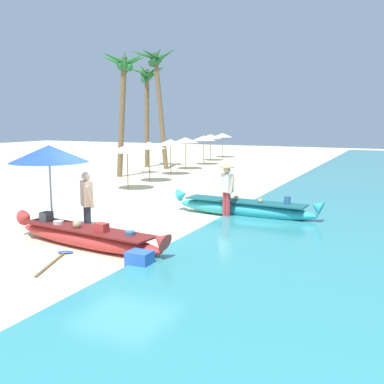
% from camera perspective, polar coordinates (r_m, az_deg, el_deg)
% --- Properties ---
extents(ground_plane, '(80.00, 80.00, 0.00)m').
position_cam_1_polar(ground_plane, '(11.88, -8.71, -5.33)').
color(ground_plane, beige).
extents(boat_red_foreground, '(4.68, 1.20, 0.73)m').
position_cam_1_polar(boat_red_foreground, '(10.81, -13.23, -5.50)').
color(boat_red_foreground, red).
rests_on(boat_red_foreground, ground).
extents(boat_cyan_midground, '(4.79, 1.00, 0.78)m').
position_cam_1_polar(boat_cyan_midground, '(13.83, 6.67, -2.05)').
color(boat_cyan_midground, '#33B2BC').
rests_on(boat_cyan_midground, ground).
extents(person_vendor_hatted, '(0.58, 0.44, 1.69)m').
position_cam_1_polar(person_vendor_hatted, '(13.41, 4.41, 0.67)').
color(person_vendor_hatted, '#B2383D').
rests_on(person_vendor_hatted, ground).
extents(person_tourist_customer, '(0.57, 0.48, 1.67)m').
position_cam_1_polar(person_tourist_customer, '(11.60, -13.17, -1.08)').
color(person_tourist_customer, '#333842').
rests_on(person_tourist_customer, ground).
extents(patio_umbrella_large, '(1.95, 1.95, 2.32)m').
position_cam_1_polar(patio_umbrella_large, '(11.78, -17.66, 4.57)').
color(patio_umbrella_large, '#B7B7BC').
rests_on(patio_umbrella_large, ground).
extents(parasol_row_0, '(1.60, 1.60, 1.91)m').
position_cam_1_polar(parasol_row_0, '(19.22, -8.21, 5.47)').
color(parasol_row_0, '#8E6B47').
rests_on(parasol_row_0, ground).
extents(parasol_row_1, '(1.60, 1.60, 1.91)m').
position_cam_1_polar(parasol_row_1, '(21.63, -5.46, 5.93)').
color(parasol_row_1, '#8E6B47').
rests_on(parasol_row_1, ground).
extents(parasol_row_2, '(1.60, 1.60, 1.91)m').
position_cam_1_polar(parasol_row_2, '(24.29, -2.72, 6.31)').
color(parasol_row_2, '#8E6B47').
rests_on(parasol_row_2, ground).
extents(parasol_row_3, '(1.60, 1.60, 1.91)m').
position_cam_1_polar(parasol_row_3, '(26.98, -0.83, 6.60)').
color(parasol_row_3, '#8E6B47').
rests_on(parasol_row_3, ground).
extents(parasol_row_4, '(1.60, 1.60, 1.91)m').
position_cam_1_polar(parasol_row_4, '(29.79, 1.50, 6.84)').
color(parasol_row_4, '#8E6B47').
rests_on(parasol_row_4, ground).
extents(parasol_row_5, '(1.60, 1.60, 1.91)m').
position_cam_1_polar(parasol_row_5, '(32.79, 2.37, 7.05)').
color(parasol_row_5, '#8E6B47').
rests_on(parasol_row_5, ground).
extents(parasol_row_6, '(1.60, 1.60, 1.91)m').
position_cam_1_polar(parasol_row_6, '(35.55, 3.88, 7.20)').
color(parasol_row_6, '#8E6B47').
rests_on(parasol_row_6, ground).
extents(palm_tree_tall_inland, '(2.73, 2.49, 6.34)m').
position_cam_1_polar(palm_tree_tall_inland, '(23.56, -8.67, 14.22)').
color(palm_tree_tall_inland, brown).
rests_on(palm_tree_tall_inland, ground).
extents(palm_tree_leaning_seaward, '(2.91, 2.68, 7.15)m').
position_cam_1_polar(palm_tree_leaning_seaward, '(27.62, -4.48, 15.03)').
color(palm_tree_leaning_seaward, brown).
rests_on(palm_tree_leaning_seaward, ground).
extents(palm_tree_mid_cluster, '(2.55, 2.63, 6.28)m').
position_cam_1_polar(palm_tree_mid_cluster, '(28.39, -5.75, 13.17)').
color(palm_tree_mid_cluster, brown).
rests_on(palm_tree_mid_cluster, ground).
extents(cooler_box, '(0.49, 0.40, 0.35)m').
position_cam_1_polar(cooler_box, '(9.18, -6.64, -8.52)').
color(cooler_box, blue).
rests_on(cooler_box, ground).
extents(paddle, '(0.80, 1.67, 0.05)m').
position_cam_1_polar(paddle, '(10.06, -16.76, -8.13)').
color(paddle, '#8E6B47').
rests_on(paddle, ground).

